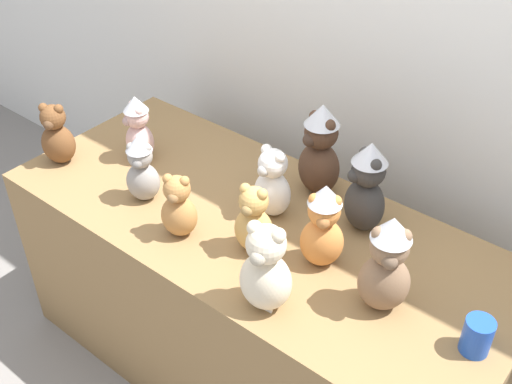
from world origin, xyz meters
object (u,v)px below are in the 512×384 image
(teddy_bear_ginger, at_px, (323,227))
(teddy_bear_charcoal, at_px, (366,188))
(party_cup_blue, at_px, (477,336))
(teddy_bear_cream, at_px, (266,270))
(display_table, at_px, (256,300))
(teddy_bear_honey, at_px, (254,221))
(teddy_bear_cocoa, at_px, (320,150))
(teddy_bear_ash, at_px, (142,169))
(teddy_bear_blush, at_px, (138,129))
(teddy_bear_mocha, at_px, (387,265))
(teddy_bear_caramel, at_px, (178,207))
(teddy_bear_chestnut, at_px, (57,136))
(teddy_bear_snow, at_px, (272,184))

(teddy_bear_ginger, bearing_deg, teddy_bear_charcoal, 57.38)
(teddy_bear_ginger, relative_size, party_cup_blue, 2.71)
(teddy_bear_cream, relative_size, teddy_bear_charcoal, 0.91)
(display_table, relative_size, teddy_bear_honey, 7.35)
(teddy_bear_cocoa, bearing_deg, teddy_bear_ash, -120.94)
(teddy_bear_blush, bearing_deg, teddy_bear_mocha, 14.21)
(teddy_bear_cocoa, xyz_separation_m, teddy_bear_charcoal, (0.23, -0.07, -0.01))
(teddy_bear_mocha, relative_size, teddy_bear_cocoa, 0.93)
(teddy_bear_ginger, distance_m, teddy_bear_cream, 0.25)
(teddy_bear_ginger, height_order, teddy_bear_blush, teddy_bear_ginger)
(teddy_bear_ginger, bearing_deg, teddy_bear_caramel, 171.47)
(party_cup_blue, bearing_deg, teddy_bear_cocoa, 155.89)
(teddy_bear_cream, xyz_separation_m, teddy_bear_chestnut, (-1.07, 0.09, -0.02))
(teddy_bear_ginger, xyz_separation_m, teddy_bear_caramel, (-0.44, -0.18, -0.04))
(teddy_bear_snow, distance_m, teddy_bear_chestnut, 0.86)
(teddy_bear_snow, xyz_separation_m, teddy_bear_honey, (0.07, -0.18, -0.01))
(teddy_bear_charcoal, bearing_deg, teddy_bear_cocoa, -165.14)
(teddy_bear_ginger, distance_m, teddy_bear_caramel, 0.47)
(display_table, xyz_separation_m, teddy_bear_cream, (0.26, -0.28, 0.53))
(teddy_bear_ash, xyz_separation_m, teddy_bear_ginger, (0.67, 0.12, 0.02))
(teddy_bear_ginger, xyz_separation_m, teddy_bear_blush, (-0.87, 0.05, -0.01))
(teddy_bear_ash, xyz_separation_m, teddy_bear_charcoal, (0.68, 0.35, 0.03))
(teddy_bear_ash, distance_m, teddy_bear_chestnut, 0.42)
(teddy_bear_caramel, xyz_separation_m, teddy_bear_cocoa, (0.22, 0.48, 0.06))
(teddy_bear_cream, xyz_separation_m, teddy_bear_caramel, (-0.41, 0.07, -0.03))
(teddy_bear_cocoa, distance_m, teddy_bear_charcoal, 0.24)
(teddy_bear_ginger, bearing_deg, teddy_bear_blush, 146.37)
(teddy_bear_ash, relative_size, teddy_bear_cream, 0.87)
(teddy_bear_snow, xyz_separation_m, teddy_bear_cocoa, (0.05, 0.20, 0.05))
(teddy_bear_ginger, xyz_separation_m, party_cup_blue, (0.52, -0.02, -0.09))
(teddy_bear_snow, bearing_deg, teddy_bear_chestnut, -154.74)
(teddy_bear_caramel, distance_m, teddy_bear_chestnut, 0.65)
(teddy_bear_mocha, distance_m, teddy_bear_chestnut, 1.33)
(teddy_bear_caramel, distance_m, teddy_bear_charcoal, 0.61)
(teddy_bear_ginger, relative_size, teddy_bear_chestnut, 1.19)
(teddy_bear_ash, relative_size, party_cup_blue, 2.36)
(display_table, height_order, teddy_bear_ash, teddy_bear_ash)
(teddy_bear_charcoal, distance_m, teddy_bear_chestnut, 1.17)
(teddy_bear_cocoa, bearing_deg, teddy_bear_snow, -87.53)
(teddy_bear_ginger, bearing_deg, teddy_bear_cocoa, 95.59)
(teddy_bear_ash, height_order, teddy_bear_chestnut, teddy_bear_ash)
(display_table, xyz_separation_m, teddy_bear_blush, (-0.58, 0.02, 0.52))
(party_cup_blue, bearing_deg, teddy_bear_mocha, -176.65)
(display_table, bearing_deg, party_cup_blue, -4.20)
(teddy_bear_mocha, distance_m, teddy_bear_cocoa, 0.58)
(teddy_bear_caramel, bearing_deg, teddy_bear_cocoa, 39.96)
(teddy_bear_blush, bearing_deg, teddy_bear_charcoal, 30.64)
(teddy_bear_honey, height_order, teddy_bear_blush, teddy_bear_blush)
(teddy_bear_ginger, relative_size, teddy_bear_charcoal, 0.90)
(teddy_bear_charcoal, xyz_separation_m, party_cup_blue, (0.51, -0.26, -0.11))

